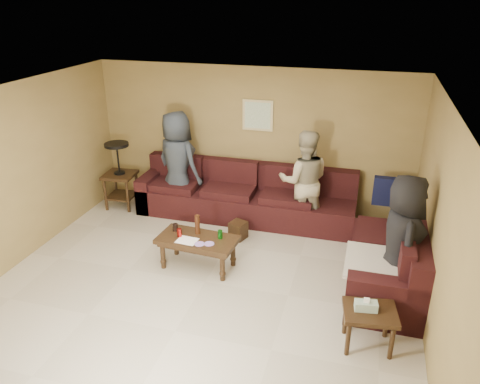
{
  "coord_description": "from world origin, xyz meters",
  "views": [
    {
      "loc": [
        1.89,
        -4.98,
        3.63
      ],
      "look_at": [
        0.25,
        0.85,
        1.0
      ],
      "focal_mm": 35.0,
      "sensor_mm": 36.0,
      "label": 1
    }
  ],
  "objects_px": {
    "coffee_table": "(197,242)",
    "person_left": "(178,163)",
    "person_right": "(402,241)",
    "sectional_sofa": "(286,219)",
    "person_middle": "(304,181)",
    "waste_bin": "(238,230)",
    "side_table_right": "(369,315)",
    "end_table_left": "(120,174)"
  },
  "relations": [
    {
      "from": "waste_bin",
      "to": "person_right",
      "type": "xyz_separation_m",
      "value": [
        2.34,
        -1.0,
        0.71
      ]
    },
    {
      "from": "coffee_table",
      "to": "person_right",
      "type": "bearing_deg",
      "value": -1.22
    },
    {
      "from": "coffee_table",
      "to": "side_table_right",
      "type": "xyz_separation_m",
      "value": [
        2.35,
        -1.01,
        0.01
      ]
    },
    {
      "from": "side_table_right",
      "to": "person_middle",
      "type": "xyz_separation_m",
      "value": [
        -1.12,
        2.58,
        0.43
      ]
    },
    {
      "from": "coffee_table",
      "to": "person_left",
      "type": "distance_m",
      "value": 1.97
    },
    {
      "from": "end_table_left",
      "to": "person_right",
      "type": "distance_m",
      "value": 4.95
    },
    {
      "from": "sectional_sofa",
      "to": "person_left",
      "type": "bearing_deg",
      "value": 166.67
    },
    {
      "from": "coffee_table",
      "to": "person_left",
      "type": "xyz_separation_m",
      "value": [
        -0.96,
        1.64,
        0.51
      ]
    },
    {
      "from": "coffee_table",
      "to": "waste_bin",
      "type": "xyz_separation_m",
      "value": [
        0.32,
        0.95,
        -0.25
      ]
    },
    {
      "from": "waste_bin",
      "to": "coffee_table",
      "type": "bearing_deg",
      "value": -108.8
    },
    {
      "from": "sectional_sofa",
      "to": "coffee_table",
      "type": "relative_size",
      "value": 4.07
    },
    {
      "from": "waste_bin",
      "to": "person_middle",
      "type": "relative_size",
      "value": 0.17
    },
    {
      "from": "sectional_sofa",
      "to": "waste_bin",
      "type": "height_order",
      "value": "sectional_sofa"
    },
    {
      "from": "sectional_sofa",
      "to": "person_middle",
      "type": "xyz_separation_m",
      "value": [
        0.19,
        0.4,
        0.51
      ]
    },
    {
      "from": "person_left",
      "to": "waste_bin",
      "type": "bearing_deg",
      "value": 173.68
    },
    {
      "from": "waste_bin",
      "to": "person_left",
      "type": "height_order",
      "value": "person_left"
    },
    {
      "from": "person_right",
      "to": "side_table_right",
      "type": "bearing_deg",
      "value": 152.69
    },
    {
      "from": "side_table_right",
      "to": "person_right",
      "type": "distance_m",
      "value": 1.1
    },
    {
      "from": "person_right",
      "to": "coffee_table",
      "type": "bearing_deg",
      "value": 79.33
    },
    {
      "from": "coffee_table",
      "to": "waste_bin",
      "type": "bearing_deg",
      "value": 71.2
    },
    {
      "from": "sectional_sofa",
      "to": "coffee_table",
      "type": "height_order",
      "value": "sectional_sofa"
    },
    {
      "from": "person_left",
      "to": "person_middle",
      "type": "distance_m",
      "value": 2.19
    },
    {
      "from": "coffee_table",
      "to": "person_right",
      "type": "relative_size",
      "value": 0.67
    },
    {
      "from": "sectional_sofa",
      "to": "side_table_right",
      "type": "xyz_separation_m",
      "value": [
        1.31,
        -2.18,
        0.08
      ]
    },
    {
      "from": "waste_bin",
      "to": "person_middle",
      "type": "xyz_separation_m",
      "value": [
        0.91,
        0.62,
        0.69
      ]
    },
    {
      "from": "sectional_sofa",
      "to": "person_middle",
      "type": "distance_m",
      "value": 0.67
    },
    {
      "from": "waste_bin",
      "to": "person_middle",
      "type": "bearing_deg",
      "value": 34.35
    },
    {
      "from": "end_table_left",
      "to": "person_left",
      "type": "distance_m",
      "value": 1.12
    },
    {
      "from": "side_table_right",
      "to": "person_middle",
      "type": "distance_m",
      "value": 2.84
    },
    {
      "from": "coffee_table",
      "to": "end_table_left",
      "type": "xyz_separation_m",
      "value": [
        -2.03,
        1.53,
        0.23
      ]
    },
    {
      "from": "person_middle",
      "to": "side_table_right",
      "type": "bearing_deg",
      "value": 101.63
    },
    {
      "from": "coffee_table",
      "to": "side_table_right",
      "type": "relative_size",
      "value": 1.82
    },
    {
      "from": "coffee_table",
      "to": "end_table_left",
      "type": "bearing_deg",
      "value": 143.05
    },
    {
      "from": "sectional_sofa",
      "to": "person_middle",
      "type": "relative_size",
      "value": 2.79
    },
    {
      "from": "person_left",
      "to": "person_middle",
      "type": "bearing_deg",
      "value": -159.7
    },
    {
      "from": "person_middle",
      "to": "sectional_sofa",
      "type": "bearing_deg",
      "value": 52.39
    },
    {
      "from": "waste_bin",
      "to": "person_right",
      "type": "relative_size",
      "value": 0.17
    },
    {
      "from": "end_table_left",
      "to": "waste_bin",
      "type": "xyz_separation_m",
      "value": [
        2.35,
        -0.58,
        -0.49
      ]
    },
    {
      "from": "end_table_left",
      "to": "waste_bin",
      "type": "bearing_deg",
      "value": -13.9
    },
    {
      "from": "sectional_sofa",
      "to": "side_table_right",
      "type": "height_order",
      "value": "sectional_sofa"
    },
    {
      "from": "waste_bin",
      "to": "person_left",
      "type": "bearing_deg",
      "value": 151.36
    },
    {
      "from": "sectional_sofa",
      "to": "person_middle",
      "type": "height_order",
      "value": "person_middle"
    }
  ]
}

